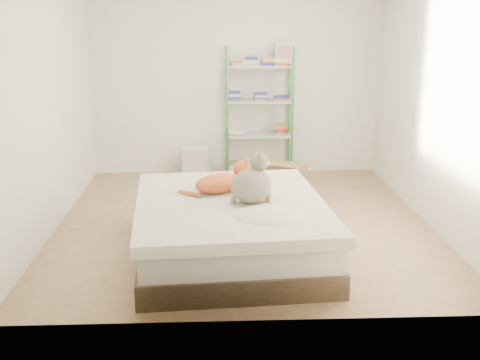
{
  "coord_description": "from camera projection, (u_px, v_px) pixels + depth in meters",
  "views": [
    {
      "loc": [
        -0.3,
        -5.92,
        2.08
      ],
      "look_at": [
        -0.06,
        -0.61,
        0.62
      ],
      "focal_mm": 45.0,
      "sensor_mm": 36.0,
      "label": 1
    }
  ],
  "objects": [
    {
      "name": "cardboard_box",
      "position": [
        283.0,
        179.0,
        7.23
      ],
      "size": [
        0.64,
        0.66,
        0.41
      ],
      "rotation": [
        0.0,
        0.0,
        -0.47
      ],
      "color": "olive",
      "rests_on": "ground"
    },
    {
      "name": "shelf_unit",
      "position": [
        260.0,
        109.0,
        7.86
      ],
      "size": [
        0.88,
        0.36,
        1.74
      ],
      "color": "green",
      "rests_on": "ground"
    },
    {
      "name": "grey_cat",
      "position": [
        251.0,
        178.0,
        5.13
      ],
      "size": [
        0.49,
        0.46,
        0.44
      ],
      "primitive_type": null,
      "rotation": [
        0.0,
        0.0,
        2.02
      ],
      "color": "gray",
      "rests_on": "bed"
    },
    {
      "name": "white_bin",
      "position": [
        196.0,
        162.0,
        7.97
      ],
      "size": [
        0.42,
        0.4,
        0.39
      ],
      "rotation": [
        0.0,
        0.0,
        -0.36
      ],
      "color": "silver",
      "rests_on": "ground"
    },
    {
      "name": "orange_cat",
      "position": [
        219.0,
        181.0,
        5.45
      ],
      "size": [
        0.64,
        0.53,
        0.23
      ],
      "primitive_type": null,
      "rotation": [
        0.0,
        0.0,
        0.48
      ],
      "color": "#DA5C26",
      "rests_on": "bed"
    },
    {
      "name": "bed",
      "position": [
        230.0,
        228.0,
        5.32
      ],
      "size": [
        1.78,
        2.15,
        0.52
      ],
      "rotation": [
        0.0,
        0.0,
        0.08
      ],
      "color": "brown",
      "rests_on": "ground"
    },
    {
      "name": "room",
      "position": [
        243.0,
        97.0,
        5.92
      ],
      "size": [
        3.81,
        4.21,
        2.61
      ],
      "color": "tan",
      "rests_on": "ground"
    }
  ]
}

